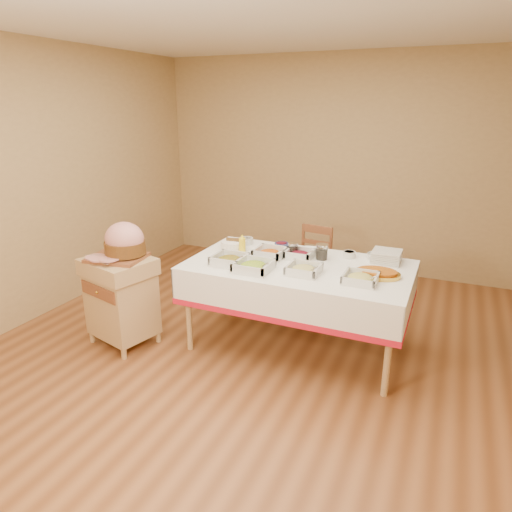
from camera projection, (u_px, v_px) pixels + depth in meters
The scene contains 22 objects.
room_shell at pixel (250, 204), 3.44m from camera, with size 5.00×5.00×5.00m.
dining_table at pixel (298, 282), 3.81m from camera, with size 1.82×1.02×0.76m.
butcher_cart at pixel (121, 296), 3.93m from camera, with size 0.65×0.58×0.78m.
dining_chair at pixel (311, 266), 4.72m from camera, with size 0.42×0.41×0.83m.
ham_on_board at pixel (124, 243), 3.80m from camera, with size 0.47×0.45×0.31m.
serving_dish_a at pixel (229, 260), 3.76m from camera, with size 0.27×0.26×0.12m.
serving_dish_b at pixel (254, 266), 3.61m from camera, with size 0.28×0.28×0.11m.
serving_dish_c at pixel (304, 269), 3.55m from camera, with size 0.25×0.25×0.10m.
serving_dish_d at pixel (360, 278), 3.38m from camera, with size 0.25×0.25×0.09m.
serving_dish_e at pixel (270, 253), 3.92m from camera, with size 0.26×0.25×0.12m.
serving_dish_f at pixel (300, 254), 3.91m from camera, with size 0.23×0.22×0.11m.
small_bowl_left at pixel (246, 240), 4.30m from camera, with size 0.13×0.13×0.06m.
small_bowl_mid at pixel (281, 245), 4.16m from camera, with size 0.13×0.13×0.05m.
small_bowl_right at pixel (349, 254), 3.92m from camera, with size 0.11×0.11×0.05m.
bowl_white_imported at pixel (309, 250), 4.07m from camera, with size 0.15×0.15×0.04m, color silver.
bowl_small_imported at pixel (377, 256), 3.88m from camera, with size 0.16×0.16×0.05m, color silver.
preserve_jar_left at pixel (293, 250), 3.97m from camera, with size 0.09×0.09×0.11m.
preserve_jar_right at pixel (322, 253), 3.86m from camera, with size 0.10×0.10×0.13m.
mustard_bottle at pixel (242, 245), 4.00m from camera, with size 0.06×0.06×0.18m.
bread_basket at pixel (234, 245), 4.12m from camera, with size 0.23×0.23×0.10m.
plate_stack at pixel (387, 257), 3.80m from camera, with size 0.23×0.23×0.10m.
brass_platter at pixel (377, 273), 3.50m from camera, with size 0.35×0.25×0.05m.
Camera 1 is at (1.41, -3.08, 2.02)m, focal length 32.00 mm.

